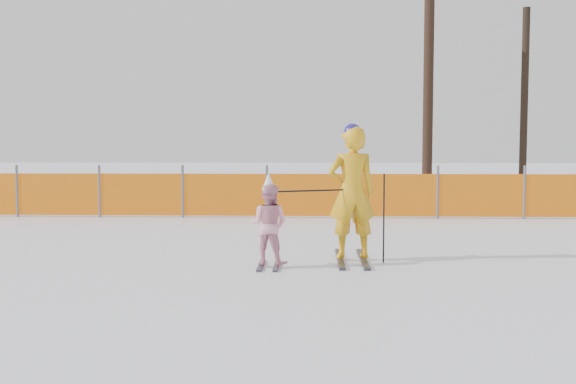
{
  "coord_description": "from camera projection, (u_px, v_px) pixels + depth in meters",
  "views": [
    {
      "loc": [
        0.37,
        -9.1,
        1.67
      ],
      "look_at": [
        0.0,
        0.5,
        1.0
      ],
      "focal_mm": 40.0,
      "sensor_mm": 36.0,
      "label": 1
    }
  ],
  "objects": [
    {
      "name": "tree_trunks",
      "position": [
        462.0,
        103.0,
        18.86
      ],
      "size": [
        3.19,
        0.74,
        6.07
      ],
      "color": "black",
      "rests_on": "ground"
    },
    {
      "name": "adult",
      "position": [
        352.0,
        192.0,
        9.43
      ],
      "size": [
        0.78,
        1.66,
        2.02
      ],
      "color": "black",
      "rests_on": "ground"
    },
    {
      "name": "ski_poles",
      "position": [
        351.0,
        206.0,
        9.21
      ],
      "size": [
        1.54,
        0.46,
        1.3
      ],
      "color": "black",
      "rests_on": "ground"
    },
    {
      "name": "child",
      "position": [
        269.0,
        224.0,
        8.95
      ],
      "size": [
        0.65,
        0.85,
        1.32
      ],
      "color": "black",
      "rests_on": "ground"
    },
    {
      "name": "safety_fence",
      "position": [
        250.0,
        195.0,
        15.14
      ],
      "size": [
        15.36,
        0.06,
        1.25
      ],
      "color": "#595960",
      "rests_on": "ground"
    },
    {
      "name": "ground",
      "position": [
        287.0,
        264.0,
        9.2
      ],
      "size": [
        120.0,
        120.0,
        0.0
      ],
      "primitive_type": "plane",
      "color": "white",
      "rests_on": "ground"
    }
  ]
}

